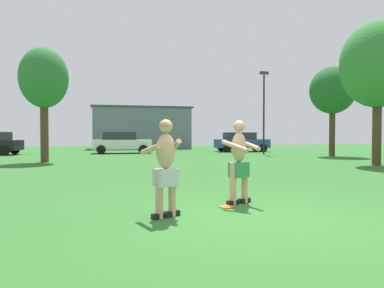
% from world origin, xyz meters
% --- Properties ---
extents(ground_plane, '(80.00, 80.00, 0.00)m').
position_xyz_m(ground_plane, '(0.00, 0.00, 0.00)').
color(ground_plane, '#2D6628').
extents(player_with_cap, '(0.67, 0.76, 1.63)m').
position_xyz_m(player_with_cap, '(-1.43, 0.28, 0.89)').
color(player_with_cap, black).
rests_on(player_with_cap, ground_plane).
extents(player_in_green, '(0.73, 0.75, 1.65)m').
position_xyz_m(player_in_green, '(0.15, 1.07, 0.87)').
color(player_in_green, black).
rests_on(player_in_green, ground_plane).
extents(frisbee, '(0.28, 0.28, 0.03)m').
position_xyz_m(frisbee, '(-0.20, 0.78, 0.01)').
color(frisbee, orange).
rests_on(frisbee, ground_plane).
extents(car_blue_near_post, '(4.37, 2.17, 1.58)m').
position_xyz_m(car_blue_near_post, '(7.90, 21.40, 0.82)').
color(car_blue_near_post, '#2D478C').
rests_on(car_blue_near_post, ground_plane).
extents(car_white_far_end, '(4.30, 2.03, 1.58)m').
position_xyz_m(car_white_far_end, '(-1.77, 21.00, 0.82)').
color(car_white_far_end, white).
rests_on(car_white_far_end, ground_plane).
extents(lamp_post, '(0.60, 0.24, 5.86)m').
position_xyz_m(lamp_post, '(8.09, 17.39, 3.58)').
color(lamp_post, black).
rests_on(lamp_post, ground_plane).
extents(outbuilding_behind_lot, '(9.84, 4.68, 4.20)m').
position_xyz_m(outbuilding_behind_lot, '(0.44, 30.13, 2.11)').
color(outbuilding_behind_lot, slate).
rests_on(outbuilding_behind_lot, ground_plane).
extents(tree_right_field, '(2.86, 2.86, 5.77)m').
position_xyz_m(tree_right_field, '(11.43, 14.31, 4.21)').
color(tree_right_field, '#4C3823').
rests_on(tree_right_field, ground_plane).
extents(tree_behind_players, '(3.23, 3.23, 6.49)m').
position_xyz_m(tree_behind_players, '(9.26, 7.93, 4.51)').
color(tree_behind_players, '#4C3823').
rests_on(tree_behind_players, ground_plane).
extents(tree_near_building, '(2.37, 2.37, 5.75)m').
position_xyz_m(tree_near_building, '(-5.71, 13.18, 4.17)').
color(tree_near_building, '#4C3823').
rests_on(tree_near_building, ground_plane).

